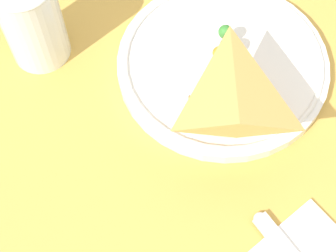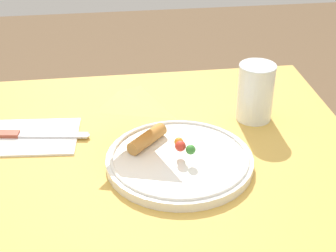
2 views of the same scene
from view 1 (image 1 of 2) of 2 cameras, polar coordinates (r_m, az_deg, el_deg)
dining_table at (r=0.69m, az=12.09°, el=-8.13°), size 0.96×0.70×0.71m
plate_pizza at (r=0.62m, az=6.11°, el=6.85°), size 0.25×0.25×0.05m
milk_glass at (r=0.62m, az=-14.73°, el=10.91°), size 0.07×0.07×0.11m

